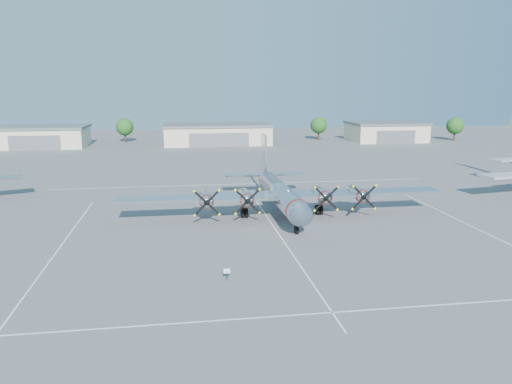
{
  "coord_description": "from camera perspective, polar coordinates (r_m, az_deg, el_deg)",
  "views": [
    {
      "loc": [
        -10.13,
        -52.96,
        15.44
      ],
      "look_at": [
        -1.4,
        3.73,
        3.2
      ],
      "focal_mm": 35.0,
      "sensor_mm": 36.0,
      "label": 1
    }
  ],
  "objects": [
    {
      "name": "main_bomber_b29",
      "position": [
        62.01,
        2.67,
        -2.39
      ],
      "size": [
        39.12,
        26.81,
        8.63
      ],
      "primitive_type": null,
      "rotation": [
        0.0,
        0.0,
        0.0
      ],
      "color": "silver",
      "rests_on": "ground"
    },
    {
      "name": "tree_west",
      "position": [
        144.17,
        -14.77,
        7.19
      ],
      "size": [
        4.8,
        4.8,
        6.64
      ],
      "color": "#382619",
      "rests_on": "ground"
    },
    {
      "name": "parking_lines",
      "position": [
        54.44,
        2.34,
        -4.44
      ],
      "size": [
        60.0,
        50.08,
        0.01
      ],
      "color": "silver",
      "rests_on": "ground"
    },
    {
      "name": "ground",
      "position": [
        56.09,
        2.0,
        -3.94
      ],
      "size": [
        260.0,
        260.0,
        0.0
      ],
      "primitive_type": "plane",
      "color": "#525254",
      "rests_on": "ground"
    },
    {
      "name": "tree_east",
      "position": [
        146.99,
        7.18,
        7.58
      ],
      "size": [
        4.8,
        4.8,
        6.64
      ],
      "color": "#382619",
      "rests_on": "ground"
    },
    {
      "name": "tree_far_east",
      "position": [
        154.62,
        21.8,
        7.04
      ],
      "size": [
        4.8,
        4.8,
        6.64
      ],
      "color": "#382619",
      "rests_on": "ground"
    },
    {
      "name": "info_placard",
      "position": [
        40.76,
        -3.34,
        -9.15
      ],
      "size": [
        0.54,
        0.06,
        1.02
      ],
      "rotation": [
        0.0,
        0.0,
        0.02
      ],
      "color": "black",
      "rests_on": "ground"
    },
    {
      "name": "hangar_center",
      "position": [
        135.9,
        -4.47,
        6.64
      ],
      "size": [
        28.6,
        14.6,
        5.4
      ],
      "color": "beige",
      "rests_on": "ground"
    },
    {
      "name": "hangar_east",
      "position": [
        147.46,
        14.6,
        6.71
      ],
      "size": [
        20.6,
        14.6,
        5.4
      ],
      "color": "beige",
      "rests_on": "ground"
    },
    {
      "name": "hangar_west",
      "position": [
        139.94,
        -23.27,
        5.86
      ],
      "size": [
        22.6,
        14.6,
        5.4
      ],
      "color": "beige",
      "rests_on": "ground"
    }
  ]
}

